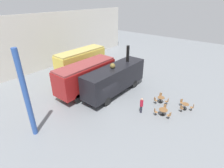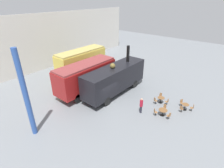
% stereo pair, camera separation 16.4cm
% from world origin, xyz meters
% --- Properties ---
extents(ground_plane, '(80.00, 80.00, 0.00)m').
position_xyz_m(ground_plane, '(0.00, 0.00, 0.00)').
color(ground_plane, gray).
extents(backdrop_wall, '(44.00, 0.15, 9.00)m').
position_xyz_m(backdrop_wall, '(0.00, 15.70, 4.50)').
color(backdrop_wall, silver).
rests_on(backdrop_wall, ground_plane).
extents(passenger_coach_vintage, '(8.15, 2.51, 4.10)m').
position_xyz_m(passenger_coach_vintage, '(3.62, 8.62, 2.45)').
color(passenger_coach_vintage, '#E0C64C').
rests_on(passenger_coach_vintage, ground_plane).
extents(streamlined_locomotive, '(10.22, 2.74, 3.92)m').
position_xyz_m(streamlined_locomotive, '(1.23, 4.18, 2.31)').
color(streamlined_locomotive, maroon).
rests_on(streamlined_locomotive, ground_plane).
extents(steam_locomotive, '(9.61, 2.54, 5.69)m').
position_xyz_m(steam_locomotive, '(2.56, 1.13, 2.14)').
color(steam_locomotive, black).
rests_on(steam_locomotive, ground_plane).
extents(cafe_table_near, '(0.90, 0.90, 0.70)m').
position_xyz_m(cafe_table_near, '(1.97, -5.80, 0.56)').
color(cafe_table_near, black).
rests_on(cafe_table_near, ground_plane).
extents(cafe_table_mid, '(0.75, 0.75, 0.73)m').
position_xyz_m(cafe_table_mid, '(4.47, -7.24, 0.54)').
color(cafe_table_mid, black).
rests_on(cafe_table_mid, ground_plane).
extents(cafe_table_far, '(0.81, 0.81, 0.71)m').
position_xyz_m(cafe_table_far, '(4.11, -4.55, 0.54)').
color(cafe_table_far, black).
rests_on(cafe_table_far, ground_plane).
extents(cafe_chair_0, '(0.40, 0.40, 0.87)m').
position_xyz_m(cafe_chair_0, '(1.41, -5.19, 0.51)').
color(cafe_chair_0, black).
rests_on(cafe_chair_0, ground_plane).
extents(cafe_chair_1, '(0.37, 0.39, 0.87)m').
position_xyz_m(cafe_chair_1, '(1.72, -6.58, 0.51)').
color(cafe_chair_1, black).
rests_on(cafe_chair_1, ground_plane).
extents(cafe_chair_2, '(0.38, 0.36, 0.87)m').
position_xyz_m(cafe_chair_2, '(2.77, -5.62, 0.51)').
color(cafe_chair_2, black).
rests_on(cafe_chair_2, ground_plane).
extents(cafe_chair_3, '(0.37, 0.39, 0.87)m').
position_xyz_m(cafe_chair_3, '(4.72, -7.95, 0.51)').
color(cafe_chair_3, black).
rests_on(cafe_chair_3, ground_plane).
extents(cafe_chair_4, '(0.40, 0.41, 0.87)m').
position_xyz_m(cafe_chair_4, '(4.96, -6.67, 0.51)').
color(cafe_chair_4, black).
rests_on(cafe_chair_4, ground_plane).
extents(cafe_chair_5, '(0.38, 0.36, 0.87)m').
position_xyz_m(cafe_chair_5, '(3.74, -7.10, 0.51)').
color(cafe_chair_5, black).
rests_on(cafe_chair_5, ground_plane).
extents(cafe_chair_6, '(0.36, 0.36, 0.87)m').
position_xyz_m(cafe_chair_6, '(4.10, -5.33, 0.51)').
color(cafe_chair_6, black).
rests_on(cafe_chair_6, ground_plane).
extents(cafe_chair_7, '(0.40, 0.39, 0.87)m').
position_xyz_m(cafe_chair_7, '(4.79, -4.18, 0.51)').
color(cafe_chair_7, black).
rests_on(cafe_chair_7, ground_plane).
extents(cafe_chair_8, '(0.40, 0.39, 0.87)m').
position_xyz_m(cafe_chair_8, '(3.45, -4.15, 0.51)').
color(cafe_chair_8, black).
rests_on(cafe_chair_8, ground_plane).
extents(visitor_person, '(0.34, 0.34, 1.79)m').
position_xyz_m(visitor_person, '(0.94, -3.75, 0.98)').
color(visitor_person, '#262633').
rests_on(visitor_person, ground_plane).
extents(support_pillar, '(0.44, 0.44, 8.00)m').
position_xyz_m(support_pillar, '(-8.00, 2.12, 4.00)').
color(support_pillar, '#2D519E').
rests_on(support_pillar, ground_plane).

